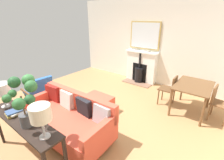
{
  "coord_description": "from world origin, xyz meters",
  "views": [
    {
      "loc": [
        2.36,
        2.39,
        2.27
      ],
      "look_at": [
        -0.72,
        0.03,
        0.72
      ],
      "focal_mm": 25.27,
      "sensor_mm": 36.0,
      "label": 1
    }
  ],
  "objects_px": {
    "book_stack": "(15,112)",
    "dining_chair_by_back_wall": "(217,101)",
    "table_lamp_near_end": "(1,90)",
    "dining_chair_near_fireplace": "(170,88)",
    "armchair_accent": "(39,89)",
    "ottoman": "(96,103)",
    "potted_plant": "(24,96)",
    "dining_table": "(193,88)",
    "mantel_bowl_near": "(136,49)",
    "fireplace": "(141,68)",
    "sofa": "(68,119)",
    "mantel_bowl_far": "(148,51)",
    "console_table": "(24,125)",
    "table_lamp_far_end": "(41,114)"
  },
  "relations": [
    {
      "from": "book_stack",
      "to": "dining_chair_by_back_wall",
      "type": "height_order",
      "value": "book_stack"
    },
    {
      "from": "table_lamp_near_end",
      "to": "dining_chair_near_fireplace",
      "type": "distance_m",
      "value": 3.76
    },
    {
      "from": "armchair_accent",
      "to": "ottoman",
      "type": "bearing_deg",
      "value": 114.53
    },
    {
      "from": "potted_plant",
      "to": "dining_table",
      "type": "bearing_deg",
      "value": 153.55
    },
    {
      "from": "mantel_bowl_near",
      "to": "potted_plant",
      "type": "height_order",
      "value": "potted_plant"
    },
    {
      "from": "fireplace",
      "to": "sofa",
      "type": "xyz_separation_m",
      "value": [
        3.47,
        0.19,
        -0.16
      ]
    },
    {
      "from": "table_lamp_near_end",
      "to": "dining_chair_by_back_wall",
      "type": "relative_size",
      "value": 0.53
    },
    {
      "from": "potted_plant",
      "to": "book_stack",
      "type": "bearing_deg",
      "value": -87.9
    },
    {
      "from": "mantel_bowl_far",
      "to": "potted_plant",
      "type": "xyz_separation_m",
      "value": [
        4.29,
        0.17,
        0.09
      ]
    },
    {
      "from": "ottoman",
      "to": "table_lamp_near_end",
      "type": "distance_m",
      "value": 2.02
    },
    {
      "from": "book_stack",
      "to": "dining_chair_by_back_wall",
      "type": "relative_size",
      "value": 0.33
    },
    {
      "from": "console_table",
      "to": "dining_chair_by_back_wall",
      "type": "bearing_deg",
      "value": 144.14
    },
    {
      "from": "book_stack",
      "to": "potted_plant",
      "type": "bearing_deg",
      "value": 92.1
    },
    {
      "from": "mantel_bowl_far",
      "to": "table_lamp_near_end",
      "type": "bearing_deg",
      "value": -8.63
    },
    {
      "from": "ottoman",
      "to": "mantel_bowl_far",
      "type": "bearing_deg",
      "value": 176.94
    },
    {
      "from": "table_lamp_far_end",
      "to": "sofa",
      "type": "bearing_deg",
      "value": -142.05
    },
    {
      "from": "table_lamp_near_end",
      "to": "dining_chair_by_back_wall",
      "type": "height_order",
      "value": "table_lamp_near_end"
    },
    {
      "from": "ottoman",
      "to": "dining_table",
      "type": "height_order",
      "value": "dining_table"
    },
    {
      "from": "potted_plant",
      "to": "dining_chair_near_fireplace",
      "type": "height_order",
      "value": "potted_plant"
    },
    {
      "from": "armchair_accent",
      "to": "table_lamp_far_end",
      "type": "relative_size",
      "value": 1.75
    },
    {
      "from": "mantel_bowl_near",
      "to": "ottoman",
      "type": "relative_size",
      "value": 0.17
    },
    {
      "from": "sofa",
      "to": "dining_table",
      "type": "xyz_separation_m",
      "value": [
        -2.4,
        1.79,
        0.29
      ]
    },
    {
      "from": "armchair_accent",
      "to": "dining_table",
      "type": "relative_size",
      "value": 0.75
    },
    {
      "from": "console_table",
      "to": "dining_table",
      "type": "distance_m",
      "value": 3.66
    },
    {
      "from": "sofa",
      "to": "dining_chair_by_back_wall",
      "type": "bearing_deg",
      "value": 136.0
    },
    {
      "from": "ottoman",
      "to": "dining_chair_near_fireplace",
      "type": "xyz_separation_m",
      "value": [
        -1.46,
        1.35,
        0.27
      ]
    },
    {
      "from": "fireplace",
      "to": "potted_plant",
      "type": "height_order",
      "value": "potted_plant"
    },
    {
      "from": "armchair_accent",
      "to": "table_lamp_near_end",
      "type": "bearing_deg",
      "value": 40.74
    },
    {
      "from": "armchair_accent",
      "to": "potted_plant",
      "type": "distance_m",
      "value": 2.19
    },
    {
      "from": "armchair_accent",
      "to": "dining_chair_near_fireplace",
      "type": "distance_m",
      "value": 3.51
    },
    {
      "from": "fireplace",
      "to": "potted_plant",
      "type": "xyz_separation_m",
      "value": [
        4.25,
        0.39,
        0.74
      ]
    },
    {
      "from": "dining_chair_near_fireplace",
      "to": "mantel_bowl_near",
      "type": "bearing_deg",
      "value": -123.24
    },
    {
      "from": "table_lamp_far_end",
      "to": "table_lamp_near_end",
      "type": "bearing_deg",
      "value": -90.0
    },
    {
      "from": "ottoman",
      "to": "book_stack",
      "type": "relative_size",
      "value": 2.59
    },
    {
      "from": "fireplace",
      "to": "potted_plant",
      "type": "bearing_deg",
      "value": 5.3
    },
    {
      "from": "sofa",
      "to": "console_table",
      "type": "relative_size",
      "value": 1.19
    },
    {
      "from": "fireplace",
      "to": "armchair_accent",
      "type": "relative_size",
      "value": 1.44
    },
    {
      "from": "dining_table",
      "to": "ottoman",
      "type": "bearing_deg",
      "value": -52.2
    },
    {
      "from": "mantel_bowl_near",
      "to": "dining_chair_by_back_wall",
      "type": "relative_size",
      "value": 0.15
    },
    {
      "from": "mantel_bowl_near",
      "to": "ottoman",
      "type": "bearing_deg",
      "value": 7.42
    },
    {
      "from": "dining_table",
      "to": "dining_chair_by_back_wall",
      "type": "xyz_separation_m",
      "value": [
        -0.01,
        0.54,
        -0.16
      ]
    },
    {
      "from": "sofa",
      "to": "dining_chair_by_back_wall",
      "type": "distance_m",
      "value": 3.35
    },
    {
      "from": "armchair_accent",
      "to": "console_table",
      "type": "distance_m",
      "value": 1.9
    },
    {
      "from": "fireplace",
      "to": "armchair_accent",
      "type": "bearing_deg",
      "value": -22.99
    },
    {
      "from": "table_lamp_near_end",
      "to": "table_lamp_far_end",
      "type": "distance_m",
      "value": 1.24
    },
    {
      "from": "fireplace",
      "to": "dining_chair_near_fireplace",
      "type": "bearing_deg",
      "value": 53.44
    },
    {
      "from": "ottoman",
      "to": "table_lamp_far_end",
      "type": "xyz_separation_m",
      "value": [
        1.74,
        0.73,
        0.91
      ]
    },
    {
      "from": "ottoman",
      "to": "book_stack",
      "type": "xyz_separation_m",
      "value": [
        1.74,
        -0.15,
        0.59
      ]
    },
    {
      "from": "mantel_bowl_near",
      "to": "mantel_bowl_far",
      "type": "xyz_separation_m",
      "value": [
        0.0,
        0.47,
        0.0
      ]
    },
    {
      "from": "mantel_bowl_near",
      "to": "mantel_bowl_far",
      "type": "relative_size",
      "value": 0.89
    }
  ]
}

